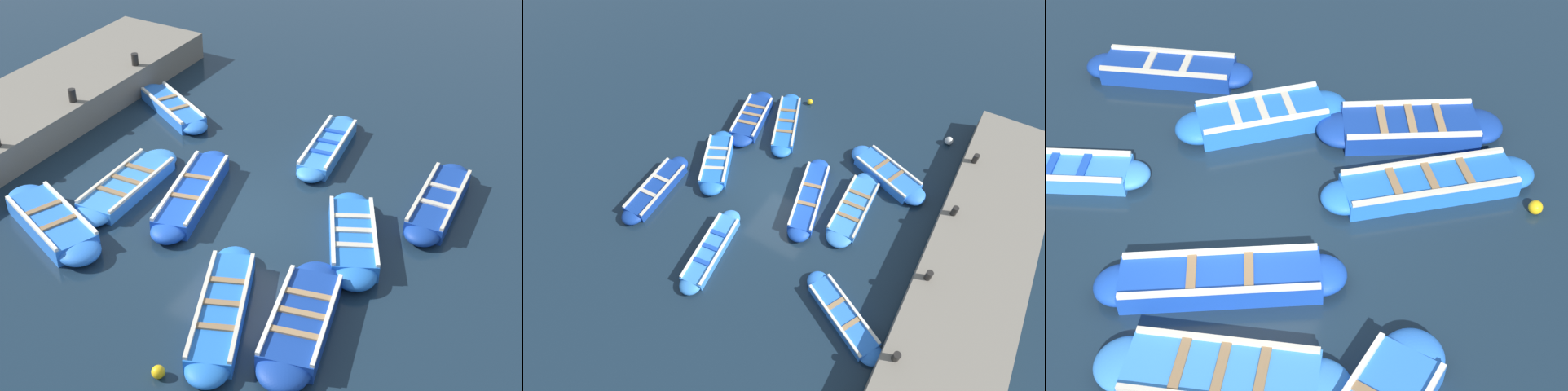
{
  "view_description": "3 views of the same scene",
  "coord_description": "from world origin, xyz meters",
  "views": [
    {
      "loc": [
        7.07,
        -11.24,
        9.58
      ],
      "look_at": [
        0.39,
        0.56,
        0.33
      ],
      "focal_mm": 50.0,
      "sensor_mm": 36.0,
      "label": 1
    },
    {
      "loc": [
        -4.73,
        8.05,
        11.99
      ],
      "look_at": [
        -0.3,
        0.43,
        0.22
      ],
      "focal_mm": 28.0,
      "sensor_mm": 36.0,
      "label": 2
    },
    {
      "loc": [
        -7.63,
        -2.47,
        8.74
      ],
      "look_at": [
        0.69,
        -0.94,
        0.36
      ],
      "focal_mm": 50.0,
      "sensor_mm": 36.0,
      "label": 3
    }
  ],
  "objects": [
    {
      "name": "boat_centre",
      "position": [
        -2.69,
        -0.39,
        0.15
      ],
      "size": [
        1.1,
        3.6,
        0.36
      ],
      "color": "#3884E0",
      "rests_on": "ground"
    },
    {
      "name": "bollard_mid_south",
      "position": [
        -5.76,
        1.34,
        1.01
      ],
      "size": [
        0.2,
        0.2,
        0.35
      ],
      "primitive_type": "cylinder",
      "color": "black",
      "rests_on": "quay_wall"
    },
    {
      "name": "boat_alongside",
      "position": [
        2.77,
        0.29,
        0.2
      ],
      "size": [
        2.22,
        3.34,
        0.46
      ],
      "color": "blue",
      "rests_on": "ground"
    },
    {
      "name": "boat_near_quay",
      "position": [
        3.93,
        2.5,
        0.18
      ],
      "size": [
        0.98,
        3.47,
        0.43
      ],
      "color": "navy",
      "rests_on": "ground"
    },
    {
      "name": "boat_outer_right",
      "position": [
        -3.15,
        -2.43,
        0.2
      ],
      "size": [
        3.55,
        2.11,
        0.46
      ],
      "color": "blue",
      "rests_on": "ground"
    },
    {
      "name": "boat_inner_gap",
      "position": [
        -1.14,
        0.03,
        0.19
      ],
      "size": [
        1.68,
        3.88,
        0.43
      ],
      "color": "#1947B7",
      "rests_on": "ground"
    },
    {
      "name": "boat_tucked",
      "position": [
        0.67,
        3.54,
        0.16
      ],
      "size": [
        1.12,
        3.45,
        0.38
      ],
      "color": "#3884E0",
      "rests_on": "ground"
    },
    {
      "name": "boat_drifting",
      "position": [
        2.95,
        -2.46,
        0.2
      ],
      "size": [
        1.7,
        3.58,
        0.45
      ],
      "color": "navy",
      "rests_on": "ground"
    },
    {
      "name": "ground_plane",
      "position": [
        0.0,
        0.0,
        0.0
      ],
      "size": [
        120.0,
        120.0,
        0.0
      ],
      "primitive_type": "plane",
      "color": "#162838"
    },
    {
      "name": "buoy_yellow_far",
      "position": [
        1.34,
        -4.69,
        0.12
      ],
      "size": [
        0.24,
        0.24,
        0.24
      ],
      "primitive_type": "sphere",
      "color": "#EAB214",
      "rests_on": "ground"
    },
    {
      "name": "boat_far_corner",
      "position": [
        -4.04,
        3.37,
        0.16
      ],
      "size": [
        3.23,
        2.16,
        0.37
      ],
      "color": "blue",
      "rests_on": "ground"
    },
    {
      "name": "quay_wall",
      "position": [
        -6.96,
        0.0,
        0.42
      ],
      "size": [
        3.1,
        14.02,
        0.83
      ],
      "color": "slate",
      "rests_on": "ground"
    },
    {
      "name": "boat_stern_in",
      "position": [
        1.52,
        -2.91,
        0.17
      ],
      "size": [
        2.15,
        3.8,
        0.41
      ],
      "color": "blue",
      "rests_on": "ground"
    },
    {
      "name": "bollard_south",
      "position": [
        -5.76,
        4.01,
        1.01
      ],
      "size": [
        0.2,
        0.2,
        0.35
      ],
      "primitive_type": "cylinder",
      "color": "black",
      "rests_on": "quay_wall"
    }
  ]
}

